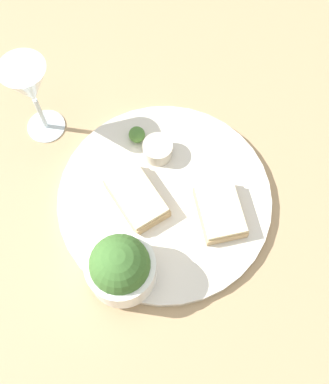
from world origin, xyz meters
name	(u,v)px	position (x,y,z in m)	size (l,w,h in m)	color
ground_plane	(164,200)	(0.00, 0.00, 0.00)	(4.00, 4.00, 0.00)	tan
dinner_plate	(164,199)	(0.00, 0.00, 0.01)	(0.34, 0.34, 0.01)	silver
salad_bowl	(121,267)	(0.12, -0.08, 0.06)	(0.10, 0.10, 0.10)	white
sauce_ramekin	(157,149)	(-0.08, 0.00, 0.03)	(0.05, 0.05, 0.03)	beige
cheese_toast_near	(137,199)	(0.00, -0.04, 0.03)	(0.12, 0.10, 0.03)	tan
cheese_toast_far	(220,212)	(0.04, 0.08, 0.03)	(0.10, 0.07, 0.03)	tan
wine_glass	(29,87)	(-0.17, -0.18, 0.12)	(0.07, 0.07, 0.16)	silver
garnish	(137,135)	(-0.11, -0.03, 0.03)	(0.03, 0.03, 0.03)	#477533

